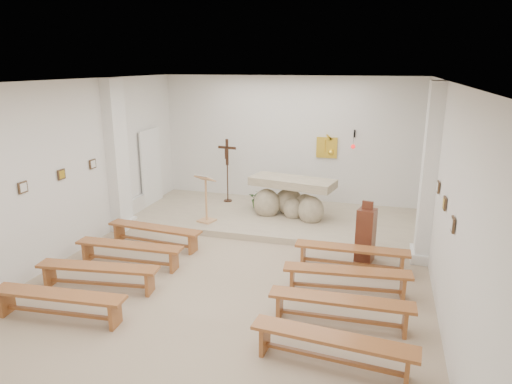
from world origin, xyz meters
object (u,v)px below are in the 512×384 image
(bench_right_third, at_px, (341,305))
(crucifix_stand, at_px, (227,166))
(bench_right_second, at_px, (347,276))
(lectern, at_px, (206,198))
(bench_left_front, at_px, (155,232))
(bench_left_fourth, at_px, (59,300))
(bench_left_second, at_px, (129,249))
(bench_right_front, at_px, (352,253))
(bench_right_fourth, at_px, (333,344))
(bench_left_third, at_px, (98,272))
(altar, at_px, (291,200))
(donation_pedestal, at_px, (366,235))

(bench_right_third, bearing_deg, crucifix_stand, 123.20)
(bench_right_second, distance_m, bench_right_third, 1.01)
(lectern, distance_m, bench_right_second, 4.29)
(bench_left_front, height_order, bench_left_fourth, same)
(bench_left_second, bearing_deg, bench_left_fourth, -91.81)
(crucifix_stand, bearing_deg, bench_left_second, -89.30)
(bench_right_front, distance_m, bench_right_fourth, 3.04)
(bench_left_front, xyz_separation_m, bench_left_second, (-0.00, -1.01, 0.00))
(bench_left_second, xyz_separation_m, bench_left_third, (0.00, -1.01, 0.00))
(lectern, relative_size, bench_left_fourth, 0.55)
(lectern, bearing_deg, bench_right_second, -17.95)
(bench_right_second, bearing_deg, bench_right_third, -96.08)
(lectern, bearing_deg, bench_left_front, -97.01)
(altar, height_order, bench_left_fourth, altar)
(altar, relative_size, bench_right_second, 1.00)
(bench_left_third, bearing_deg, bench_right_third, -7.29)
(bench_right_fourth, bearing_deg, bench_left_second, 158.96)
(bench_left_second, xyz_separation_m, bench_right_third, (4.13, -1.01, 0.00))
(crucifix_stand, relative_size, bench_left_second, 0.80)
(bench_left_second, relative_size, bench_right_third, 1.00)
(bench_right_second, distance_m, bench_left_third, 4.25)
(altar, bearing_deg, bench_right_second, -52.45)
(bench_right_front, distance_m, bench_right_second, 1.01)
(bench_left_second, relative_size, bench_left_third, 0.99)
(crucifix_stand, xyz_separation_m, bench_left_fourth, (-0.55, -6.18, -0.80))
(crucifix_stand, height_order, bench_left_fourth, crucifix_stand)
(bench_right_second, bearing_deg, bench_left_front, 160.15)
(bench_right_front, distance_m, bench_right_third, 2.02)
(donation_pedestal, height_order, bench_right_second, donation_pedestal)
(bench_right_front, height_order, bench_left_fourth, same)
(bench_right_second, bearing_deg, lectern, 139.40)
(bench_right_front, bearing_deg, bench_left_second, -167.21)
(lectern, height_order, crucifix_stand, crucifix_stand)
(crucifix_stand, distance_m, bench_left_fourth, 6.25)
(bench_left_front, xyz_separation_m, bench_right_front, (4.13, 0.00, 0.00))
(bench_left_front, xyz_separation_m, bench_right_second, (4.13, -1.01, 0.00))
(bench_left_fourth, height_order, bench_right_fourth, same)
(bench_left_third, bearing_deg, bench_left_second, 82.71)
(lectern, distance_m, bench_left_second, 2.53)
(lectern, xyz_separation_m, bench_left_second, (-0.61, -2.42, -0.39))
(bench_right_front, relative_size, bench_left_third, 0.99)
(bench_left_second, height_order, bench_right_fourth, same)
(crucifix_stand, relative_size, bench_right_front, 0.80)
(bench_left_front, relative_size, bench_left_fourth, 1.00)
(bench_left_front, bearing_deg, bench_right_third, -20.74)
(crucifix_stand, distance_m, donation_pedestal, 4.68)
(altar, distance_m, bench_left_fourth, 5.95)
(bench_right_second, distance_m, bench_right_fourth, 2.02)
(lectern, xyz_separation_m, bench_right_second, (3.52, -2.42, -0.39))
(donation_pedestal, height_order, bench_left_third, donation_pedestal)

